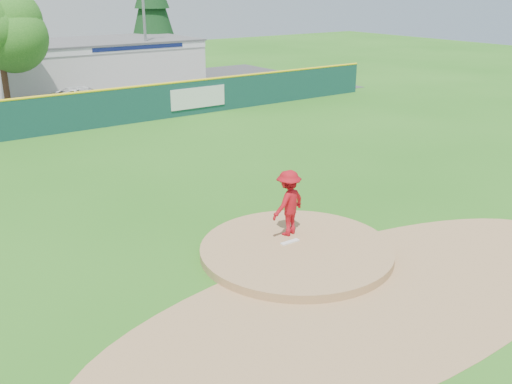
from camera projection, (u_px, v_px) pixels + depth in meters
ground at (296, 254)px, 16.30m from camera, size 120.00×120.00×0.00m
pitchers_mound at (296, 254)px, 16.30m from camera, size 5.50×5.50×0.50m
pitching_rubber at (290, 242)px, 16.44m from camera, size 0.60×0.15×0.04m
infield_dirt_arc at (373, 298)px, 14.00m from camera, size 15.40×15.40×0.01m
parking_lot at (35, 103)px, 37.02m from camera, size 44.00×16.00×0.02m
pitcher at (288, 203)px, 16.69m from camera, size 1.43×1.04×1.98m
van at (86, 96)px, 35.83m from camera, size 4.72×2.64×1.25m
pool_building_grp at (94, 62)px, 43.54m from camera, size 15.20×8.20×3.31m
fence_banners at (83, 112)px, 29.80m from camera, size 17.43×0.04×1.20m
outfield_fence at (80, 110)px, 29.75m from camera, size 40.00×0.14×2.07m
conifer_tree at (152, 6)px, 49.08m from camera, size 4.40×4.40×9.50m
light_pole_right at (144, 10)px, 41.54m from camera, size 1.75×0.25×10.00m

